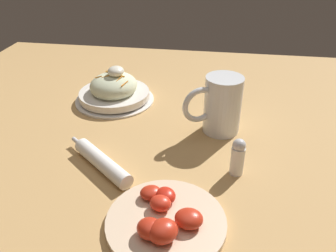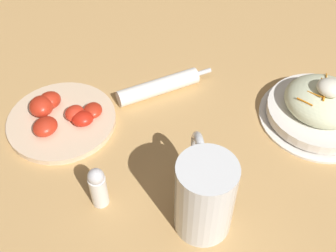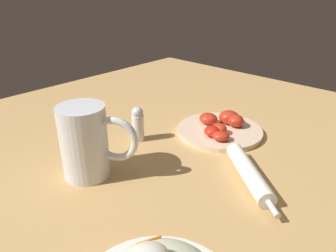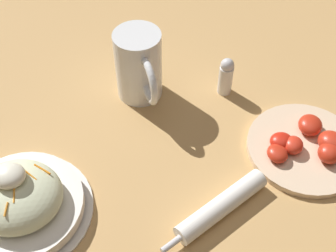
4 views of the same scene
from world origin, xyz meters
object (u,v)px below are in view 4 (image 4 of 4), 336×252
beer_mug (139,69)px  salt_shaker (226,76)px  tomato_plate (307,146)px  napkin_roll (221,206)px  salad_plate (19,201)px

beer_mug → salt_shaker: 0.17m
tomato_plate → napkin_roll: bearing=49.1°
salad_plate → napkin_roll: (-0.31, -0.06, -0.02)m
beer_mug → tomato_plate: (-0.32, 0.08, -0.05)m
salad_plate → tomato_plate: salad_plate is taller
beer_mug → tomato_plate: beer_mug is taller
salad_plate → napkin_roll: salad_plate is taller
salad_plate → beer_mug: (-0.12, -0.30, 0.03)m
salad_plate → beer_mug: size_ratio=1.60×
napkin_roll → tomato_plate: bearing=-130.9°
beer_mug → napkin_roll: size_ratio=0.81×
salt_shaker → tomato_plate: bearing=143.0°
tomato_plate → salt_shaker: 0.20m
napkin_roll → tomato_plate: (-0.13, -0.15, -0.00)m
beer_mug → salt_shaker: (-0.16, -0.04, -0.02)m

